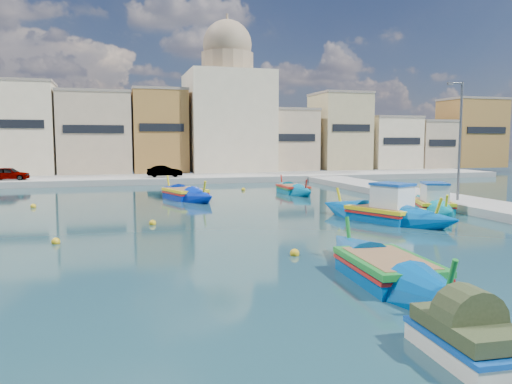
{
  "coord_description": "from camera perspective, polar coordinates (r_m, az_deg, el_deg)",
  "views": [
    {
      "loc": [
        -3.71,
        -21.1,
        4.3
      ],
      "look_at": [
        4.0,
        6.0,
        1.4
      ],
      "focal_mm": 35.0,
      "sensor_mm": 36.0,
      "label": 1
    }
  ],
  "objects": [
    {
      "name": "ground",
      "position": [
        21.86,
        -5.82,
        -5.5
      ],
      "size": [
        160.0,
        160.0,
        0.0
      ],
      "primitive_type": "plane",
      "color": "#112F35",
      "rests_on": "ground"
    },
    {
      "name": "north_quay",
      "position": [
        53.38,
        -11.85,
        1.46
      ],
      "size": [
        80.0,
        8.0,
        0.6
      ],
      "primitive_type": "cube",
      "color": "gray",
      "rests_on": "ground"
    },
    {
      "name": "north_townhouses",
      "position": [
        61.36,
        -6.17,
        6.5
      ],
      "size": [
        83.2,
        7.87,
        10.19
      ],
      "color": "tan",
      "rests_on": "ground"
    },
    {
      "name": "church_block",
      "position": [
        62.76,
        -3.27,
        9.62
      ],
      "size": [
        10.0,
        10.0,
        19.1
      ],
      "color": "beige",
      "rests_on": "ground"
    },
    {
      "name": "quay_street_lamp",
      "position": [
        34.38,
        22.2,
        5.5
      ],
      "size": [
        1.18,
        0.16,
        8.0
      ],
      "color": "#595B60",
      "rests_on": "ground"
    },
    {
      "name": "parked_cars",
      "position": [
        52.24,
        -24.13,
        1.97
      ],
      "size": [
        22.26,
        1.98,
        1.23
      ],
      "color": "#4C1919",
      "rests_on": "north_quay"
    },
    {
      "name": "luzzu_turquoise_cabin",
      "position": [
        32.42,
        19.49,
        -1.49
      ],
      "size": [
        4.93,
        8.74,
        2.78
      ],
      "color": "#008097",
      "rests_on": "ground"
    },
    {
      "name": "luzzu_blue_cabin",
      "position": [
        27.64,
        14.47,
        -2.45
      ],
      "size": [
        5.52,
        9.12,
        3.18
      ],
      "color": "#0054A6",
      "rests_on": "ground"
    },
    {
      "name": "luzzu_cyan_mid",
      "position": [
        41.21,
        4.24,
        0.22
      ],
      "size": [
        2.0,
        7.94,
        2.34
      ],
      "color": "#006E98",
      "rests_on": "ground"
    },
    {
      "name": "luzzu_green",
      "position": [
        37.24,
        -8.09,
        -0.36
      ],
      "size": [
        4.7,
        8.82,
        2.7
      ],
      "color": "#0022AC",
      "rests_on": "ground"
    },
    {
      "name": "luzzu_blue_south",
      "position": [
        15.99,
        14.87,
        -8.9
      ],
      "size": [
        2.8,
        9.34,
        2.66
      ],
      "color": "#004E9E",
      "rests_on": "ground"
    },
    {
      "name": "tender_near",
      "position": [
        11.08,
        23.03,
        -15.28
      ],
      "size": [
        1.55,
        2.66,
        1.27
      ],
      "color": "beige",
      "rests_on": "ground"
    },
    {
      "name": "mooring_buoys",
      "position": [
        28.04,
        -4.97,
        -2.8
      ],
      "size": [
        25.43,
        24.74,
        0.36
      ],
      "color": "gold",
      "rests_on": "ground"
    }
  ]
}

